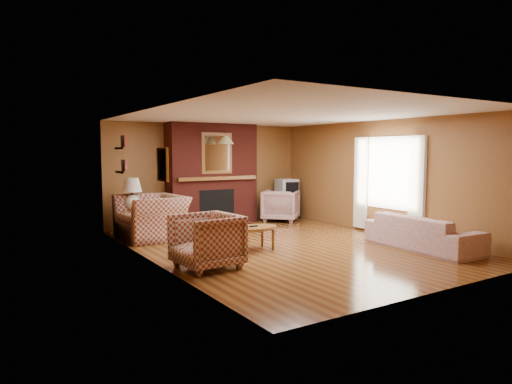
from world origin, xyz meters
TOP-DOWN VIEW (x-y plane):
  - floor at (0.00, 0.00)m, footprint 6.50×6.50m
  - ceiling at (0.00, 0.00)m, footprint 6.50×6.50m
  - wall_back at (0.00, 3.25)m, footprint 6.50×0.00m
  - wall_front at (0.00, -3.25)m, footprint 6.50×0.00m
  - wall_left at (-2.50, 0.00)m, footprint 0.00×6.50m
  - wall_right at (2.50, 0.00)m, footprint 0.00×6.50m
  - fireplace at (0.00, 2.98)m, footprint 2.20×0.82m
  - window_right at (2.45, -0.20)m, footprint 0.10×1.85m
  - bookshelf at (-2.44, 1.90)m, footprint 0.09×0.55m
  - botanical_print at (-2.47, -0.30)m, footprint 0.05×0.40m
  - pendant_light at (0.00, 2.30)m, footprint 0.36×0.36m
  - plaid_loveseat at (-1.85, 2.02)m, footprint 1.24×1.39m
  - plaid_armchair at (-1.95, -0.68)m, footprint 0.96×0.94m
  - floral_sofa at (1.90, -1.52)m, footprint 0.93×2.13m
  - floral_armchair at (1.67, 2.53)m, footprint 1.20×1.19m
  - coffee_table at (-0.71, -0.01)m, footprint 0.88×0.55m
  - side_table at (-2.10, 2.45)m, footprint 0.41×0.41m
  - table_lamp at (-2.10, 2.45)m, footprint 0.40×0.40m
  - tv_stand at (2.05, 2.80)m, footprint 0.57×0.53m
  - crt_tv at (2.05, 2.79)m, footprint 0.53×0.53m

SIDE VIEW (x-z plane):
  - floor at x=0.00m, z-range 0.00..0.00m
  - side_table at x=-2.10m, z-range 0.00..0.54m
  - tv_stand at x=2.05m, z-range 0.00..0.59m
  - floral_sofa at x=1.90m, z-range 0.00..0.61m
  - coffee_table at x=-0.71m, z-range 0.15..0.59m
  - floral_armchair at x=1.67m, z-range 0.00..0.78m
  - plaid_armchair at x=-1.95m, z-range 0.00..0.82m
  - plaid_loveseat at x=-1.85m, z-range 0.00..0.87m
  - crt_tv at x=2.05m, z-range 0.59..1.03m
  - table_lamp at x=-2.10m, z-range 0.58..1.24m
  - window_right at x=2.45m, z-range 0.13..2.13m
  - fireplace at x=0.00m, z-range -0.02..2.38m
  - wall_back at x=0.00m, z-range -2.05..4.45m
  - wall_front at x=0.00m, z-range -2.05..4.45m
  - wall_left at x=-2.50m, z-range -2.05..4.45m
  - wall_right at x=2.50m, z-range -2.05..4.45m
  - botanical_print at x=-2.47m, z-range 1.30..1.80m
  - bookshelf at x=-2.44m, z-range 1.31..2.02m
  - pendant_light at x=0.00m, z-range 1.76..2.24m
  - ceiling at x=0.00m, z-range 2.40..2.40m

